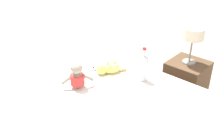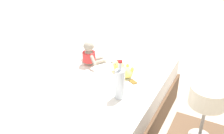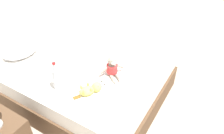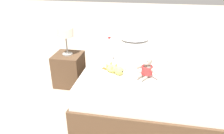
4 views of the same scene
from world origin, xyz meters
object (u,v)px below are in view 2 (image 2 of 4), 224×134
glass_bottle (120,83)px  bedside_lamp (208,99)px  plush_monkey (90,55)px  plush_yellow_creature (123,69)px  bed (59,112)px

glass_bottle → bedside_lamp: size_ratio=0.83×
plush_monkey → glass_bottle: size_ratio=0.81×
plush_yellow_creature → bed: bearing=49.4°
plush_yellow_creature → plush_monkey: bearing=-5.2°
plush_yellow_creature → glass_bottle: bearing=111.3°
plush_monkey → bedside_lamp: bedside_lamp is taller
plush_monkey → glass_bottle: glass_bottle is taller
bed → plush_yellow_creature: (-0.38, -0.44, 0.29)m
bedside_lamp → plush_monkey: bearing=-24.2°
plush_monkey → bedside_lamp: (-1.10, 0.49, 0.19)m
bed → bedside_lamp: bedside_lamp is taller
plush_yellow_creature → bedside_lamp: size_ratio=0.81×
plush_yellow_creature → glass_bottle: (-0.12, 0.32, 0.08)m
plush_monkey → bed: bearing=86.3°
plush_monkey → glass_bottle: 0.59m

